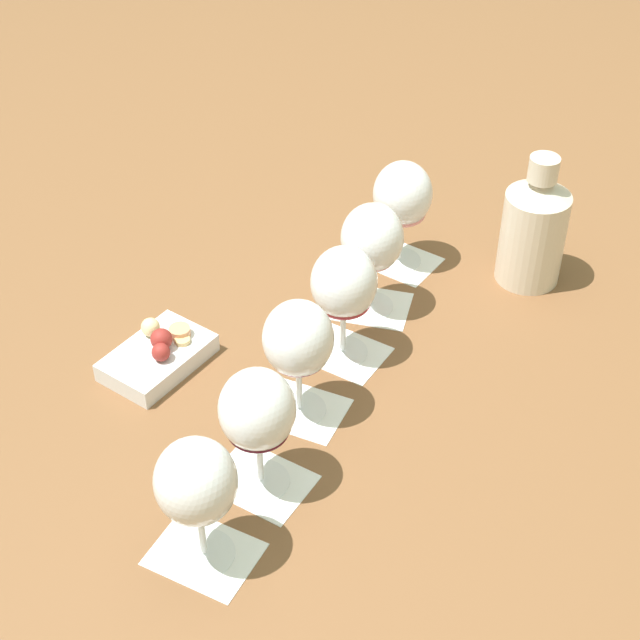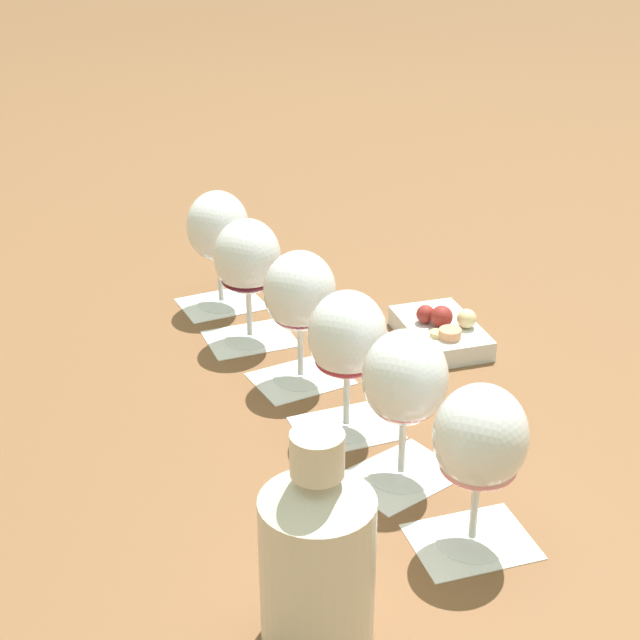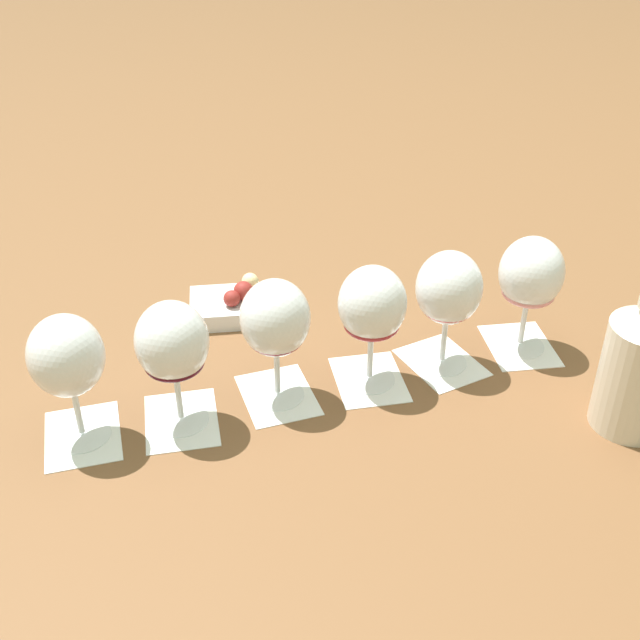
# 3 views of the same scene
# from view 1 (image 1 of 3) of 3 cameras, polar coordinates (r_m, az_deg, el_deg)

# --- Properties ---
(ground_plane) EXTENTS (8.00, 8.00, 0.00)m
(ground_plane) POSITION_cam_1_polar(r_m,az_deg,el_deg) (1.31, -0.04, -3.71)
(ground_plane) COLOR brown
(tasting_card_0) EXTENTS (0.14, 0.15, 0.00)m
(tasting_card_0) POSITION_cam_1_polar(r_m,az_deg,el_deg) (1.53, 4.59, 3.49)
(tasting_card_0) COLOR white
(tasting_card_0) RESTS_ON ground_plane
(tasting_card_1) EXTENTS (0.11, 0.13, 0.00)m
(tasting_card_1) POSITION_cam_1_polar(r_m,az_deg,el_deg) (1.43, 2.90, 0.83)
(tasting_card_1) COLOR white
(tasting_card_1) RESTS_ON ground_plane
(tasting_card_2) EXTENTS (0.14, 0.15, 0.00)m
(tasting_card_2) POSITION_cam_1_polar(r_m,az_deg,el_deg) (1.35, 1.32, -1.86)
(tasting_card_2) COLOR white
(tasting_card_2) RESTS_ON ground_plane
(tasting_card_3) EXTENTS (0.13, 0.14, 0.00)m
(tasting_card_3) POSITION_cam_1_polar(r_m,az_deg,el_deg) (1.27, -1.20, -5.21)
(tasting_card_3) COLOR white
(tasting_card_3) RESTS_ON ground_plane
(tasting_card_4) EXTENTS (0.14, 0.14, 0.00)m
(tasting_card_4) POSITION_cam_1_polar(r_m,az_deg,el_deg) (1.19, -3.44, -9.35)
(tasting_card_4) COLOR white
(tasting_card_4) RESTS_ON ground_plane
(tasting_card_5) EXTENTS (0.13, 0.14, 0.00)m
(tasting_card_5) POSITION_cam_1_polar(r_m,az_deg,el_deg) (1.13, -6.74, -13.36)
(tasting_card_5) COLOR white
(tasting_card_5) RESTS_ON ground_plane
(wine_glass_0) EXTENTS (0.09, 0.09, 0.17)m
(wine_glass_0) POSITION_cam_1_polar(r_m,az_deg,el_deg) (1.46, 4.82, 7.07)
(wine_glass_0) COLOR white
(wine_glass_0) RESTS_ON tasting_card_0
(wine_glass_1) EXTENTS (0.09, 0.09, 0.17)m
(wine_glass_1) POSITION_cam_1_polar(r_m,az_deg,el_deg) (1.37, 3.05, 4.51)
(wine_glass_1) COLOR white
(wine_glass_1) RESTS_ON tasting_card_1
(wine_glass_2) EXTENTS (0.09, 0.09, 0.17)m
(wine_glass_2) POSITION_cam_1_polar(r_m,az_deg,el_deg) (1.28, 1.40, 1.92)
(wine_glass_2) COLOR white
(wine_glass_2) RESTS_ON tasting_card_2
(wine_glass_3) EXTENTS (0.09, 0.09, 0.17)m
(wine_glass_3) POSITION_cam_1_polar(r_m,az_deg,el_deg) (1.19, -1.27, -1.38)
(wine_glass_3) COLOR white
(wine_glass_3) RESTS_ON tasting_card_3
(wine_glass_4) EXTENTS (0.09, 0.09, 0.17)m
(wine_glass_4) POSITION_cam_1_polar(r_m,az_deg,el_deg) (1.11, -3.67, -5.50)
(wine_glass_4) COLOR white
(wine_glass_4) RESTS_ON tasting_card_4
(wine_glass_5) EXTENTS (0.09, 0.09, 0.17)m
(wine_glass_5) POSITION_cam_1_polar(r_m,az_deg,el_deg) (1.04, -7.21, -9.60)
(wine_glass_5) COLOR white
(wine_glass_5) RESTS_ON tasting_card_5
(ceramic_vase) EXTENTS (0.10, 0.10, 0.21)m
(ceramic_vase) POSITION_cam_1_polar(r_m,az_deg,el_deg) (1.47, 12.34, 5.26)
(ceramic_vase) COLOR beige
(ceramic_vase) RESTS_ON ground_plane
(snack_dish) EXTENTS (0.17, 0.16, 0.06)m
(snack_dish) POSITION_cam_1_polar(r_m,az_deg,el_deg) (1.34, -9.38, -1.98)
(snack_dish) COLOR silver
(snack_dish) RESTS_ON ground_plane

